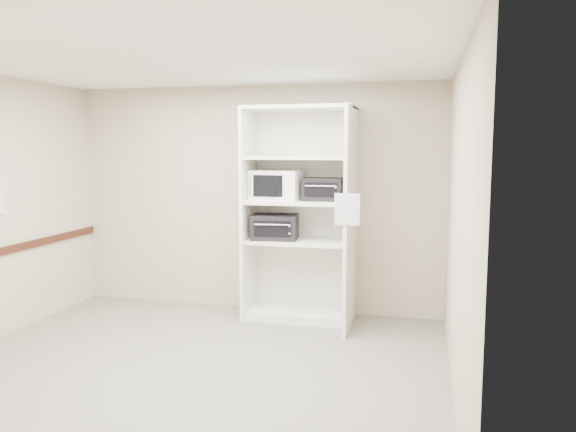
% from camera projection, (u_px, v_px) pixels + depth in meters
% --- Properties ---
extents(floor, '(4.50, 4.00, 0.01)m').
position_uv_depth(floor, '(191.00, 368.00, 5.01)').
color(floor, slate).
rests_on(floor, ground).
extents(ceiling, '(4.50, 4.00, 0.01)m').
position_uv_depth(ceiling, '(184.00, 58.00, 4.69)').
color(ceiling, white).
extents(wall_back, '(4.50, 0.02, 2.70)m').
position_uv_depth(wall_back, '(255.00, 199.00, 6.78)').
color(wall_back, tan).
rests_on(wall_back, ground).
extents(wall_front, '(4.50, 0.02, 2.70)m').
position_uv_depth(wall_front, '(32.00, 264.00, 2.92)').
color(wall_front, tan).
rests_on(wall_front, ground).
extents(wall_right, '(0.02, 4.00, 2.70)m').
position_uv_depth(wall_right, '(459.00, 227.00, 4.33)').
color(wall_right, tan).
rests_on(wall_right, ground).
extents(shelving_unit, '(1.24, 0.92, 2.42)m').
position_uv_depth(shelving_unit, '(304.00, 221.00, 6.37)').
color(shelving_unit, silver).
rests_on(shelving_unit, floor).
extents(microwave, '(0.59, 0.46, 0.34)m').
position_uv_depth(microwave, '(277.00, 185.00, 6.43)').
color(microwave, white).
rests_on(microwave, shelving_unit).
extents(toaster_oven_upper, '(0.45, 0.34, 0.25)m').
position_uv_depth(toaster_oven_upper, '(324.00, 189.00, 6.32)').
color(toaster_oven_upper, black).
rests_on(toaster_oven_upper, shelving_unit).
extents(toaster_oven_lower, '(0.55, 0.44, 0.28)m').
position_uv_depth(toaster_oven_lower, '(275.00, 227.00, 6.42)').
color(toaster_oven_lower, black).
rests_on(toaster_oven_lower, shelving_unit).
extents(paper_sign, '(0.25, 0.03, 0.31)m').
position_uv_depth(paper_sign, '(347.00, 209.00, 5.60)').
color(paper_sign, white).
rests_on(paper_sign, shelving_unit).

